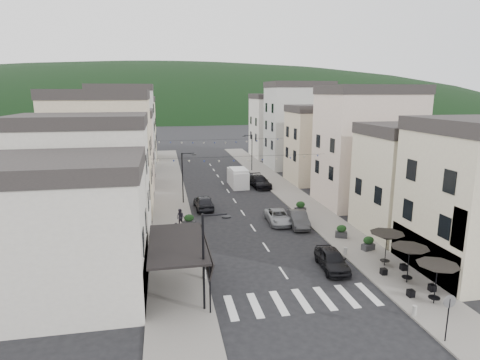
% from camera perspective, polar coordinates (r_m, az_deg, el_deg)
% --- Properties ---
extents(ground, '(700.00, 700.00, 0.00)m').
position_cam_1_polar(ground, '(24.73, 10.46, -18.73)').
color(ground, black).
rests_on(ground, ground).
extents(sidewalk_left, '(4.00, 76.00, 0.12)m').
position_cam_1_polar(sidewalk_left, '(53.16, -9.91, -1.60)').
color(sidewalk_left, slate).
rests_on(sidewalk_left, ground).
extents(sidewalk_right, '(4.00, 76.00, 0.12)m').
position_cam_1_polar(sidewalk_right, '(55.39, 5.79, -0.91)').
color(sidewalk_right, slate).
rests_on(sidewalk_right, ground).
extents(hill_backdrop, '(640.00, 360.00, 70.00)m').
position_cam_1_polar(hill_backdrop, '(319.99, -9.54, 9.87)').
color(hill_backdrop, black).
rests_on(hill_backdrop, ground).
extents(boutique_building, '(12.00, 8.00, 8.00)m').
position_cam_1_polar(boutique_building, '(27.15, -26.28, -7.64)').
color(boutique_building, beige).
rests_on(boutique_building, ground).
extents(boutique_awning, '(3.77, 7.50, 3.28)m').
position_cam_1_polar(boutique_awning, '(26.44, -8.39, -9.02)').
color(boutique_awning, black).
rests_on(boutique_awning, ground).
extents(buildings_row_left, '(10.20, 54.16, 14.00)m').
position_cam_1_polar(buildings_row_left, '(58.11, -17.19, 5.29)').
color(buildings_row_left, beige).
rests_on(buildings_row_left, ground).
extents(buildings_row_right, '(10.20, 54.16, 14.50)m').
position_cam_1_polar(buildings_row_right, '(60.93, 11.04, 6.10)').
color(buildings_row_right, beige).
rests_on(buildings_row_right, ground).
extents(cafe_terrace, '(2.50, 8.10, 2.53)m').
position_cam_1_polar(cafe_terrace, '(29.31, 22.97, -9.31)').
color(cafe_terrace, black).
rests_on(cafe_terrace, ground).
extents(streetlamp_left_near, '(1.70, 0.56, 6.00)m').
position_cam_1_polar(streetlamp_left_near, '(23.53, -4.56, -10.14)').
color(streetlamp_left_near, black).
rests_on(streetlamp_left_near, ground).
extents(streetlamp_left_far, '(1.70, 0.56, 6.00)m').
position_cam_1_polar(streetlamp_left_far, '(46.56, -7.85, 1.09)').
color(streetlamp_left_far, black).
rests_on(streetlamp_left_far, ground).
extents(streetlamp_right_far, '(1.70, 0.56, 6.00)m').
position_cam_1_polar(streetlamp_right_far, '(65.75, 1.47, 4.46)').
color(streetlamp_right_far, black).
rests_on(streetlamp_right_far, ground).
extents(traffic_sign, '(0.70, 0.07, 2.70)m').
position_cam_1_polar(traffic_sign, '(23.85, 27.56, -15.96)').
color(traffic_sign, black).
rests_on(traffic_sign, ground).
extents(bollards, '(11.66, 10.26, 0.60)m').
position_cam_1_polar(bollards, '(29.11, 6.50, -12.66)').
color(bollards, gray).
rests_on(bollards, ground).
extents(bunting_near, '(19.00, 0.28, 0.62)m').
position_cam_1_polar(bunting_near, '(42.99, 0.15, 2.92)').
color(bunting_near, black).
rests_on(bunting_near, ground).
extents(bunting_far, '(19.00, 0.28, 0.62)m').
position_cam_1_polar(bunting_far, '(58.62, -2.85, 5.42)').
color(bunting_far, black).
rests_on(bunting_far, ground).
extents(parked_car_a, '(2.13, 4.48, 1.48)m').
position_cam_1_polar(parked_car_a, '(30.63, 12.94, -10.94)').
color(parked_car_a, black).
rests_on(parked_car_a, ground).
extents(parked_car_b, '(2.12, 4.64, 1.48)m').
position_cam_1_polar(parked_car_b, '(39.26, 8.30, -5.52)').
color(parked_car_b, '#2E2E30').
rests_on(parked_car_b, ground).
extents(parked_car_c, '(2.37, 4.78, 1.30)m').
position_cam_1_polar(parked_car_c, '(40.06, 5.47, -5.20)').
color(parked_car_c, gray).
rests_on(parked_car_c, ground).
extents(parked_car_d, '(2.64, 5.59, 1.58)m').
position_cam_1_polar(parked_car_d, '(54.81, 2.80, -0.23)').
color(parked_car_d, black).
rests_on(parked_car_d, ground).
extents(parked_car_e, '(2.10, 4.82, 1.62)m').
position_cam_1_polar(parked_car_e, '(44.57, -5.20, -3.18)').
color(parked_car_e, black).
rests_on(parked_car_e, ground).
extents(delivery_van, '(2.18, 5.42, 2.59)m').
position_cam_1_polar(delivery_van, '(55.20, -0.29, 0.39)').
color(delivery_van, silver).
rests_on(delivery_van, ground).
extents(pedestrian_a, '(0.70, 0.53, 1.76)m').
position_cam_1_polar(pedestrian_a, '(34.84, -9.02, -7.42)').
color(pedestrian_a, black).
rests_on(pedestrian_a, sidewalk_left).
extents(pedestrian_b, '(1.02, 0.99, 1.66)m').
position_cam_1_polar(pedestrian_b, '(39.10, -8.48, -5.27)').
color(pedestrian_b, '#26222D').
rests_on(pedestrian_b, sidewalk_left).
extents(planter_la, '(1.07, 0.68, 1.12)m').
position_cam_1_polar(planter_la, '(36.46, -10.19, -7.12)').
color(planter_la, '#2D2E30').
rests_on(planter_la, sidewalk_left).
extents(planter_lb, '(1.22, 0.91, 1.22)m').
position_cam_1_polar(planter_lb, '(38.77, -7.26, -5.76)').
color(planter_lb, '#313133').
rests_on(planter_lb, sidewalk_left).
extents(planter_ra, '(1.15, 0.83, 1.15)m').
position_cam_1_polar(planter_ra, '(34.62, 17.79, -8.57)').
color(planter_ra, '#323235').
rests_on(planter_ra, sidewalk_right).
extents(planter_rb, '(1.17, 0.93, 1.15)m').
position_cam_1_polar(planter_rb, '(36.82, 14.22, -7.09)').
color(planter_rb, '#29292B').
rests_on(planter_rb, sidewalk_right).
extents(planter_rc, '(1.20, 0.79, 1.24)m').
position_cam_1_polar(planter_rc, '(43.35, 8.59, -3.83)').
color(planter_rc, '#2A2A2C').
rests_on(planter_rc, sidewalk_right).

